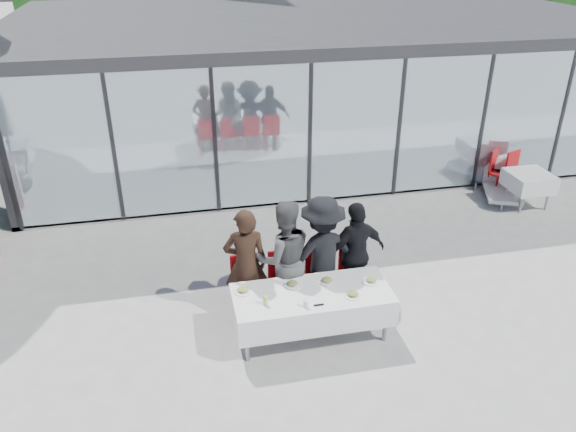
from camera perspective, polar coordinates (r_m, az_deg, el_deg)
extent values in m
plane|color=#A3A19B|center=(8.68, 1.96, -10.81)|extent=(90.00, 90.00, 0.00)
cube|color=gray|center=(15.99, 2.00, 7.89)|extent=(14.00, 8.00, 0.10)
cube|color=black|center=(19.26, -0.85, 16.04)|extent=(14.00, 0.20, 3.20)
cube|color=black|center=(15.42, -24.13, 10.85)|extent=(0.20, 8.00, 3.20)
cube|color=black|center=(18.46, 23.96, 13.29)|extent=(0.20, 8.00, 3.20)
cube|color=silver|center=(11.89, 6.81, 8.68)|extent=(13.60, 0.06, 3.10)
cube|color=#2D2D30|center=(14.84, 2.61, 19.38)|extent=(14.80, 8.80, 0.24)
cube|color=#262628|center=(11.70, -26.82, 5.56)|extent=(0.08, 0.10, 3.10)
cube|color=#262628|center=(11.34, -17.32, 6.69)|extent=(0.08, 0.10, 3.10)
cube|color=#262628|center=(11.32, -7.46, 7.67)|extent=(0.08, 0.10, 3.10)
cube|color=#262628|center=(11.62, 2.21, 8.41)|extent=(0.08, 0.10, 3.10)
cube|color=#262628|center=(12.23, 11.18, 8.88)|extent=(0.08, 0.10, 3.10)
cube|color=#262628|center=(13.10, 19.15, 9.12)|extent=(0.08, 0.10, 3.10)
cube|color=#262628|center=(14.18, 26.01, 9.19)|extent=(0.08, 0.10, 3.10)
cube|color=#AF0B10|center=(14.06, -6.47, 6.68)|extent=(0.45, 0.45, 0.90)
cube|color=#AF0B10|center=(14.73, -0.84, 7.83)|extent=(0.45, 0.45, 0.90)
cube|color=#AF0B10|center=(14.95, 9.08, 7.78)|extent=(0.45, 0.45, 0.90)
cube|color=#AF0B10|center=(16.35, 14.86, 8.91)|extent=(0.45, 0.45, 0.90)
cube|color=white|center=(8.15, 2.45, -8.97)|extent=(2.26, 0.96, 0.42)
cylinder|color=gray|center=(7.84, -4.19, -12.44)|extent=(0.06, 0.06, 0.71)
cylinder|color=gray|center=(8.27, 9.88, -10.42)|extent=(0.06, 0.06, 0.71)
cylinder|color=gray|center=(8.39, -4.90, -9.44)|extent=(0.06, 0.06, 0.71)
cylinder|color=gray|center=(8.79, 8.24, -7.72)|extent=(0.06, 0.06, 0.71)
imported|color=#301E15|center=(8.38, -4.30, -4.89)|extent=(0.70, 0.70, 1.81)
cube|color=#AF0B10|center=(8.60, -4.15, -7.60)|extent=(0.44, 0.44, 0.05)
cube|color=#AF0B10|center=(8.62, -4.41, -5.49)|extent=(0.44, 0.04, 0.55)
cylinder|color=#AF0B10|center=(8.57, -5.13, -9.69)|extent=(0.04, 0.04, 0.43)
cylinder|color=#AF0B10|center=(8.61, -2.72, -9.42)|extent=(0.04, 0.04, 0.43)
cylinder|color=#AF0B10|center=(8.86, -5.44, -8.32)|extent=(0.04, 0.04, 0.43)
cylinder|color=#AF0B10|center=(8.90, -3.12, -8.06)|extent=(0.04, 0.04, 0.43)
imported|color=#535353|center=(8.45, -0.42, -4.29)|extent=(0.94, 0.94, 1.87)
cube|color=#AF0B10|center=(8.67, -0.35, -7.15)|extent=(0.44, 0.44, 0.05)
cube|color=#AF0B10|center=(8.70, -0.62, -5.07)|extent=(0.44, 0.04, 0.55)
cylinder|color=#AF0B10|center=(8.64, -1.28, -9.24)|extent=(0.04, 0.04, 0.43)
cylinder|color=#AF0B10|center=(8.70, 1.08, -8.94)|extent=(0.04, 0.04, 0.43)
cylinder|color=#AF0B10|center=(8.93, -1.72, -7.89)|extent=(0.04, 0.04, 0.43)
cylinder|color=#AF0B10|center=(8.98, 0.55, -7.62)|extent=(0.04, 0.04, 0.43)
imported|color=black|center=(8.57, 3.45, -3.83)|extent=(1.37, 1.37, 1.87)
cube|color=#AF0B10|center=(8.79, 3.44, -6.68)|extent=(0.44, 0.44, 0.05)
cube|color=#AF0B10|center=(8.82, 3.14, -4.63)|extent=(0.44, 0.04, 0.55)
cylinder|color=#AF0B10|center=(8.75, 2.56, -8.75)|extent=(0.04, 0.04, 0.43)
cylinder|color=#AF0B10|center=(8.83, 4.85, -8.43)|extent=(0.04, 0.04, 0.43)
cylinder|color=#AF0B10|center=(9.03, 1.98, -7.44)|extent=(0.04, 0.04, 0.43)
cylinder|color=#AF0B10|center=(9.11, 4.20, -7.15)|extent=(0.04, 0.04, 0.43)
imported|color=black|center=(8.75, 6.88, -3.81)|extent=(1.22, 1.22, 1.73)
cube|color=#AF0B10|center=(8.94, 6.82, -6.23)|extent=(0.44, 0.44, 0.05)
cube|color=#AF0B10|center=(8.96, 6.50, -4.21)|extent=(0.44, 0.04, 0.55)
cylinder|color=#AF0B10|center=(8.88, 5.99, -8.27)|extent=(0.04, 0.04, 0.43)
cylinder|color=#AF0B10|center=(8.98, 8.20, -7.95)|extent=(0.04, 0.04, 0.43)
cylinder|color=#AF0B10|center=(9.16, 5.30, -7.00)|extent=(0.04, 0.04, 0.43)
cylinder|color=#AF0B10|center=(9.26, 7.45, -6.70)|extent=(0.04, 0.04, 0.43)
cylinder|color=white|center=(8.05, -4.62, -7.65)|extent=(0.25, 0.25, 0.01)
ellipsoid|color=tan|center=(8.03, -4.63, -7.45)|extent=(0.15, 0.15, 0.05)
cylinder|color=white|center=(8.16, 0.46, -7.02)|extent=(0.25, 0.25, 0.01)
ellipsoid|color=#4A6D29|center=(8.14, 0.47, -6.83)|extent=(0.15, 0.15, 0.05)
cylinder|color=white|center=(8.25, 3.99, -6.66)|extent=(0.25, 0.25, 0.01)
ellipsoid|color=tan|center=(8.23, 3.99, -6.46)|extent=(0.15, 0.15, 0.05)
cylinder|color=white|center=(8.32, 8.44, -6.61)|extent=(0.25, 0.25, 0.01)
ellipsoid|color=#4A6D29|center=(8.30, 8.45, -6.41)|extent=(0.15, 0.15, 0.05)
cylinder|color=white|center=(8.00, 6.59, -8.03)|extent=(0.25, 0.25, 0.01)
ellipsoid|color=#4A6D29|center=(7.98, 6.60, -7.83)|extent=(0.15, 0.15, 0.05)
cylinder|color=#A3C953|center=(7.75, -2.30, -8.56)|extent=(0.06, 0.06, 0.14)
cylinder|color=silver|center=(7.72, 1.84, -8.90)|extent=(0.07, 0.07, 0.10)
cube|color=black|center=(7.78, 3.15, -9.01)|extent=(0.14, 0.03, 0.01)
cube|color=white|center=(12.97, 23.28, 3.28)|extent=(0.86, 0.86, 0.36)
cylinder|color=gray|center=(12.66, 22.73, 1.81)|extent=(0.05, 0.05, 0.72)
cylinder|color=gray|center=(13.00, 24.92, 2.02)|extent=(0.05, 0.05, 0.72)
cylinder|color=gray|center=(13.11, 21.33, 2.93)|extent=(0.05, 0.05, 0.72)
cylinder|color=gray|center=(13.44, 23.49, 3.10)|extent=(0.05, 0.05, 0.72)
cube|color=#AF0B10|center=(13.48, 20.80, 4.11)|extent=(0.62, 0.62, 0.05)
cube|color=#AF0B10|center=(13.44, 20.18, 5.31)|extent=(0.36, 0.31, 0.55)
cylinder|color=#AF0B10|center=(13.34, 20.38, 2.83)|extent=(0.04, 0.04, 0.43)
cylinder|color=#AF0B10|center=(13.53, 21.67, 2.94)|extent=(0.04, 0.04, 0.43)
cylinder|color=#AF0B10|center=(13.61, 19.62, 3.45)|extent=(0.04, 0.04, 0.43)
cylinder|color=#AF0B10|center=(13.80, 20.90, 3.55)|extent=(0.04, 0.04, 0.43)
cube|color=#AF0B10|center=(13.65, 20.96, 4.36)|extent=(0.58, 0.58, 0.05)
cube|color=#AF0B10|center=(13.47, 21.83, 5.06)|extent=(0.42, 0.21, 0.55)
cylinder|color=#AF0B10|center=(13.51, 20.54, 3.11)|extent=(0.04, 0.04, 0.43)
cylinder|color=#AF0B10|center=(13.70, 21.82, 3.21)|extent=(0.04, 0.04, 0.43)
cylinder|color=#AF0B10|center=(13.79, 19.79, 3.72)|extent=(0.04, 0.04, 0.43)
cylinder|color=#AF0B10|center=(13.97, 21.05, 3.81)|extent=(0.04, 0.04, 0.43)
cube|color=silver|center=(13.24, 20.66, 2.43)|extent=(1.06, 1.43, 0.08)
cube|color=silver|center=(13.64, 20.53, 4.41)|extent=(0.66, 0.47, 0.54)
cylinder|color=silver|center=(12.74, 20.88, 0.87)|extent=(0.04, 0.04, 0.14)
cylinder|color=silver|center=(13.01, 22.74, 1.06)|extent=(0.04, 0.04, 0.14)
cylinder|color=silver|center=(13.58, 18.52, 2.90)|extent=(0.04, 0.04, 0.14)
cylinder|color=silver|center=(13.83, 20.32, 3.04)|extent=(0.04, 0.04, 0.14)
cylinder|color=#382316|center=(20.21, -5.79, 14.72)|extent=(0.44, 0.44, 2.00)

